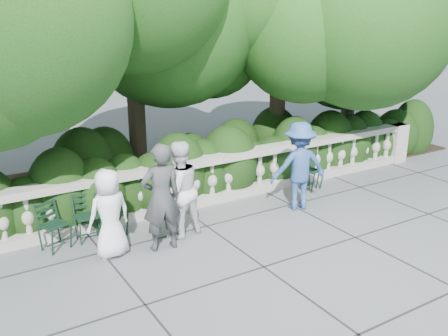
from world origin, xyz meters
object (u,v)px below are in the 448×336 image
chair_a (62,251)px  person_businessman (109,214)px  person_woman_grey (161,198)px  person_older_blue (299,166)px  chair_f (316,191)px  chair_c (92,243)px  chair_b (119,239)px  chair_e (310,190)px  person_casual_man (178,190)px

chair_a → person_businessman: person_businessman is taller
person_woman_grey → person_older_blue: 3.08m
chair_f → person_older_blue: 1.43m
chair_c → person_businessman: person_businessman is taller
chair_f → chair_b: bearing=164.7°
chair_a → chair_b: 0.98m
chair_f → person_businessman: person_businessman is taller
chair_c → chair_f: same height
chair_f → person_older_blue: size_ratio=0.47×
chair_e → person_older_blue: person_older_blue is taller
chair_e → person_businessman: size_ratio=0.57×
person_casual_man → person_businessman: bearing=-3.7°
chair_f → person_casual_man: (-3.58, -0.42, 0.86)m
person_businessman → person_casual_man: (1.29, 0.11, 0.12)m
chair_a → chair_b: bearing=-23.5°
person_older_blue → chair_f: bearing=-135.6°
chair_a → chair_e: same height
chair_e → person_businessman: (-4.81, -0.64, 0.74)m
chair_b → chair_a: bearing=162.6°
chair_c → person_casual_man: 1.76m
chair_a → person_casual_man: 2.19m
person_businessman → chair_c: bearing=-85.7°
chair_b → chair_f: size_ratio=1.00×
chair_f → chair_a: bearing=164.4°
person_casual_man → chair_f: bearing=178.0°
person_woman_grey → person_businessman: bearing=-9.5°
chair_e → person_businessman: bearing=-171.6°
person_casual_man → person_older_blue: (2.60, -0.12, 0.02)m
chair_f → person_woman_grey: size_ratio=0.46×
chair_f → person_casual_man: bearing=171.4°
chair_f → person_woman_grey: person_woman_grey is taller
chair_a → chair_c: same height
chair_c → person_businessman: size_ratio=0.57×
chair_c → chair_f: (5.03, -0.09, 0.00)m
chair_e → person_businessman: person_businessman is taller
chair_a → chair_f: (5.55, -0.04, 0.00)m
chair_a → person_casual_man: size_ratio=0.49×
chair_e → person_casual_man: size_ratio=0.49×
chair_b → chair_f: (4.57, -0.01, 0.00)m
chair_f → person_woman_grey: bearing=175.1°
person_businessman → person_woman_grey: (0.82, -0.21, 0.18)m
person_casual_man → person_older_blue: size_ratio=0.97×
chair_a → chair_b: same height
chair_a → person_casual_man: person_casual_man is taller
person_older_blue → chair_c: bearing=7.2°
chair_b → person_businessman: size_ratio=0.57×
chair_b → chair_c: (-0.46, 0.08, 0.00)m
chair_e → person_older_blue: size_ratio=0.47×
person_businessman → person_casual_man: person_casual_man is taller
chair_c → chair_e: 4.97m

